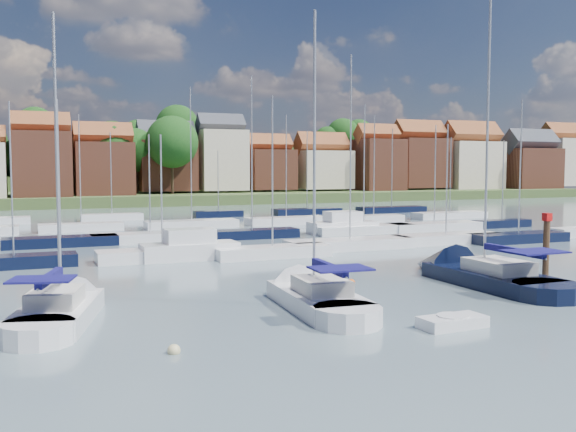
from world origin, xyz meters
name	(u,v)px	position (x,y,z in m)	size (l,w,h in m)	color
ground	(193,231)	(0.00, 40.00, 0.00)	(260.00, 260.00, 0.00)	#4F616C
sailboat_left	(65,308)	(-14.86, 4.58, 0.36)	(5.54, 10.95, 14.43)	white
sailboat_centre	(308,296)	(-3.56, 2.93, 0.36)	(3.82, 11.41, 15.25)	white
sailboat_navy	(470,274)	(7.98, 5.09, 0.35)	(3.53, 13.33, 18.37)	black
tender	(452,322)	(0.01, -3.82, 0.24)	(2.92, 1.46, 0.62)	white
timber_piling	(546,267)	(10.80, 2.04, 1.09)	(0.40, 0.40, 6.38)	#4C331E
buoy_b	(174,353)	(-11.58, -3.03, 0.00)	(0.48, 0.48, 0.48)	beige
buoy_c	(349,319)	(-3.28, -0.80, 0.00)	(0.54, 0.54, 0.54)	#D85914
buoy_d	(467,324)	(0.94, -3.58, 0.00)	(0.42, 0.42, 0.42)	#D85914
buoy_e	(351,284)	(0.81, 6.57, 0.00)	(0.44, 0.44, 0.44)	#D85914
marina_field	(224,231)	(1.91, 35.15, 0.43)	(79.62, 41.41, 15.93)	white
far_shore_town	(106,176)	(2.23, 132.67, 4.61)	(212.46, 90.00, 22.27)	#3D5229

